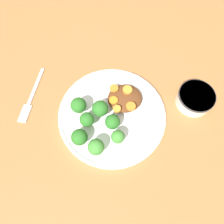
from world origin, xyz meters
TOP-DOWN VIEW (x-y plane):
  - ground_plane at (0.00, 0.00)m, footprint 4.00×4.00m
  - plate at (0.00, 0.00)m, footprint 0.29×0.29m
  - dip_bowl at (0.23, -0.00)m, footprint 0.10×0.10m
  - stew_mound at (0.04, 0.03)m, footprint 0.09×0.08m
  - broccoli_floret_0 at (-0.01, -0.03)m, footprint 0.04×0.04m
  - broccoli_floret_1 at (-0.09, -0.06)m, footprint 0.04×0.04m
  - broccoli_floret_2 at (0.00, -0.07)m, footprint 0.03×0.03m
  - broccoli_floret_3 at (-0.03, 0.01)m, footprint 0.04×0.04m
  - broccoli_floret_4 at (-0.07, -0.02)m, footprint 0.04×0.04m
  - broccoli_floret_5 at (-0.08, 0.03)m, footprint 0.04×0.04m
  - broccoli_floret_6 at (-0.06, -0.09)m, footprint 0.04×0.04m
  - carrot_slice_0 at (0.05, 0.05)m, footprint 0.03×0.03m
  - carrot_slice_1 at (0.05, 0.00)m, footprint 0.03×0.03m
  - carrot_slice_2 at (0.01, 0.03)m, footprint 0.02×0.02m
  - carrot_slice_3 at (0.02, 0.06)m, footprint 0.02×0.02m
  - carrot_slice_4 at (0.01, 0.00)m, footprint 0.02×0.02m
  - fork at (-0.22, 0.09)m, footprint 0.09×0.17m

SIDE VIEW (x-z plane):
  - ground_plane at x=0.00m, z-range 0.00..0.00m
  - fork at x=-0.22m, z-range 0.00..0.01m
  - plate at x=0.00m, z-range 0.00..0.02m
  - dip_bowl at x=0.23m, z-range 0.00..0.04m
  - stew_mound at x=0.04m, z-range 0.02..0.04m
  - broccoli_floret_2 at x=0.00m, z-range 0.02..0.07m
  - carrot_slice_2 at x=0.01m, z-range 0.04..0.05m
  - broccoli_floret_0 at x=-0.01m, z-range 0.02..0.07m
  - carrot_slice_3 at x=0.02m, z-range 0.04..0.05m
  - carrot_slice_1 at x=0.05m, z-range 0.04..0.05m
  - broccoli_floret_6 at x=-0.06m, z-range 0.02..0.07m
  - carrot_slice_0 at x=0.05m, z-range 0.04..0.05m
  - carrot_slice_4 at x=0.01m, z-range 0.04..0.05m
  - broccoli_floret_1 at x=-0.09m, z-range 0.02..0.07m
  - broccoli_floret_5 at x=-0.08m, z-range 0.02..0.08m
  - broccoli_floret_4 at x=-0.07m, z-range 0.02..0.08m
  - broccoli_floret_3 at x=-0.03m, z-range 0.02..0.08m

